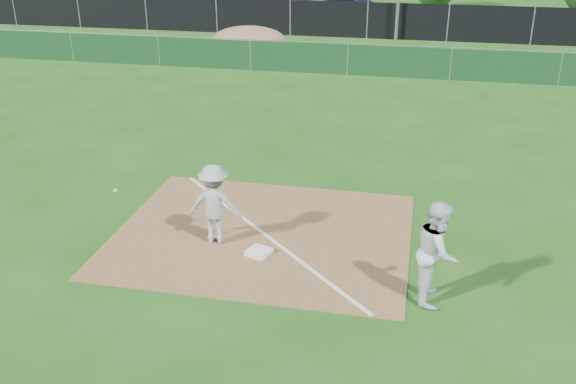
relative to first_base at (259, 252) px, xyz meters
The scene contains 13 objects.
ground 9.85m from the first_base, 90.76° to the left, with size 90.00×90.00×0.00m, color #1A4E10.
infield_dirt 0.86m from the first_base, 98.75° to the left, with size 6.00×5.00×0.02m, color brown.
foul_line 0.86m from the first_base, 98.75° to the left, with size 0.08×7.00×0.01m, color white.
green_fence 14.86m from the first_base, 90.51° to the left, with size 44.00×0.05×1.20m, color #0E3618.
dirt_mound 19.06m from the first_base, 105.62° to the left, with size 3.38×2.60×1.17m, color olive.
black_fence 22.87m from the first_base, 90.33° to the left, with size 46.00×0.04×1.80m, color black.
parking_lot 27.85m from the first_base, 90.27° to the left, with size 46.00×9.00×0.01m, color black.
first_base is the anchor object (origin of this frame).
play_at_first 1.28m from the first_base, 161.37° to the left, with size 2.56×0.70×1.64m.
runner 3.52m from the first_base, 14.35° to the right, with size 0.89×0.69×1.83m, color white.
car_left 28.05m from the first_base, 99.26° to the left, with size 1.66×4.12×1.41m, color #B4B6BD.
car_mid 26.62m from the first_base, 92.60° to the left, with size 1.69×4.83×1.59m, color #111533.
car_right 27.13m from the first_base, 76.67° to the left, with size 1.63×4.01×1.16m, color black.
Camera 1 is at (2.93, -10.38, 6.19)m, focal length 40.00 mm.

